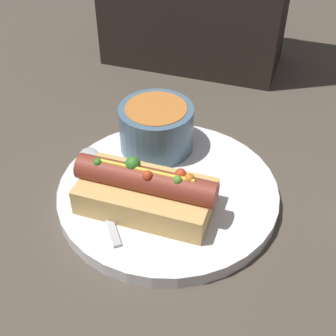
{
  "coord_description": "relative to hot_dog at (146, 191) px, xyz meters",
  "views": [
    {
      "loc": [
        0.13,
        -0.39,
        0.4
      ],
      "look_at": [
        0.0,
        0.0,
        0.05
      ],
      "focal_mm": 50.0,
      "sensor_mm": 36.0,
      "label": 1
    }
  ],
  "objects": [
    {
      "name": "ground_plane",
      "position": [
        0.01,
        0.04,
        -0.04
      ],
      "size": [
        4.0,
        4.0,
        0.0
      ],
      "primitive_type": "plane",
      "color": "#4C4238"
    },
    {
      "name": "dinner_plate",
      "position": [
        0.01,
        0.04,
        -0.03
      ],
      "size": [
        0.27,
        0.27,
        0.02
      ],
      "color": "white",
      "rests_on": "ground_plane"
    },
    {
      "name": "hot_dog",
      "position": [
        0.0,
        0.0,
        0.0
      ],
      "size": [
        0.16,
        0.08,
        0.06
      ],
      "rotation": [
        0.0,
        0.0,
        0.0
      ],
      "color": "#DBAD60",
      "rests_on": "dinner_plate"
    },
    {
      "name": "soup_bowl",
      "position": [
        -0.03,
        0.11,
        0.01
      ],
      "size": [
        0.1,
        0.1,
        0.06
      ],
      "color": "slate",
      "rests_on": "dinner_plate"
    },
    {
      "name": "spoon",
      "position": [
        -0.08,
        0.03,
        -0.02
      ],
      "size": [
        0.12,
        0.15,
        0.01
      ],
      "rotation": [
        0.0,
        0.0,
        2.21
      ],
      "color": "#B7B7BC",
      "rests_on": "dinner_plate"
    }
  ]
}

